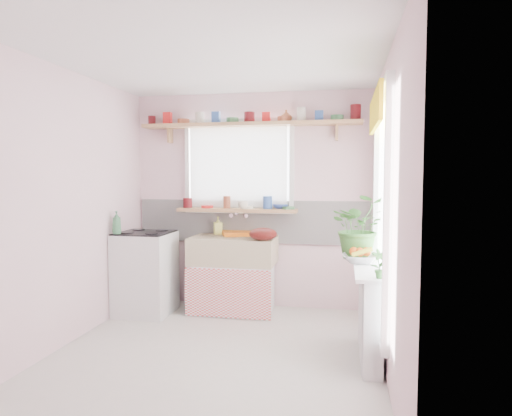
# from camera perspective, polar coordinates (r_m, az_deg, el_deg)

# --- Properties ---
(room) EXTENTS (3.20, 3.20, 3.20)m
(room) POSITION_cam_1_polar(r_m,az_deg,el_deg) (4.53, 5.78, 1.92)
(room) COLOR beige
(room) RESTS_ON ground
(sink_unit) EXTENTS (0.95, 0.65, 1.11)m
(sink_unit) POSITION_cam_1_polar(r_m,az_deg,el_deg) (5.21, -2.85, -8.21)
(sink_unit) COLOR white
(sink_unit) RESTS_ON ground
(cooker) EXTENTS (0.58, 0.58, 0.93)m
(cooker) POSITION_cam_1_polar(r_m,az_deg,el_deg) (5.29, -13.64, -7.82)
(cooker) COLOR white
(cooker) RESTS_ON ground
(radiator_ledge) EXTENTS (0.22, 0.95, 0.78)m
(radiator_ledge) POSITION_cam_1_polar(r_m,az_deg,el_deg) (4.02, 14.11, -12.53)
(radiator_ledge) COLOR white
(radiator_ledge) RESTS_ON ground
(windowsill) EXTENTS (1.40, 0.22, 0.04)m
(windowsill) POSITION_cam_1_polar(r_m,az_deg,el_deg) (5.29, -2.39, -0.27)
(windowsill) COLOR tan
(windowsill) RESTS_ON room
(pine_shelf) EXTENTS (2.52, 0.24, 0.04)m
(pine_shelf) POSITION_cam_1_polar(r_m,az_deg,el_deg) (5.26, -0.84, 10.39)
(pine_shelf) COLOR tan
(pine_shelf) RESTS_ON room
(shelf_crockery) EXTENTS (2.47, 0.11, 0.12)m
(shelf_crockery) POSITION_cam_1_polar(r_m,az_deg,el_deg) (5.28, -1.03, 11.19)
(shelf_crockery) COLOR #590F14
(shelf_crockery) RESTS_ON pine_shelf
(sill_crockery) EXTENTS (1.35, 0.11, 0.12)m
(sill_crockery) POSITION_cam_1_polar(r_m,az_deg,el_deg) (5.30, -2.92, 0.54)
(sill_crockery) COLOR #590F14
(sill_crockery) RESTS_ON windowsill
(dish_tray) EXTENTS (0.54, 0.48, 0.04)m
(dish_tray) POSITION_cam_1_polar(r_m,az_deg,el_deg) (5.32, -1.78, -3.14)
(dish_tray) COLOR orange
(dish_tray) RESTS_ON sink_unit
(colander) EXTENTS (0.39, 0.39, 0.14)m
(colander) POSITION_cam_1_polar(r_m,az_deg,el_deg) (4.86, 0.88, -3.27)
(colander) COLOR #4F100D
(colander) RESTS_ON sink_unit
(jade_plant) EXTENTS (0.61, 0.56, 0.59)m
(jade_plant) POSITION_cam_1_polar(r_m,az_deg,el_deg) (4.28, 12.83, -2.30)
(jade_plant) COLOR #386E2C
(jade_plant) RESTS_ON radiator_ledge
(fruit_bowl) EXTENTS (0.31, 0.31, 0.07)m
(fruit_bowl) POSITION_cam_1_polar(r_m,az_deg,el_deg) (4.12, 12.82, -6.20)
(fruit_bowl) COLOR silver
(fruit_bowl) RESTS_ON radiator_ledge
(herb_pot) EXTENTS (0.14, 0.12, 0.22)m
(herb_pot) POSITION_cam_1_polar(r_m,az_deg,el_deg) (3.52, 15.12, -6.75)
(herb_pot) COLOR #346D2B
(herb_pot) RESTS_ON radiator_ledge
(soap_bottle_sink) EXTENTS (0.12, 0.13, 0.21)m
(soap_bottle_sink) POSITION_cam_1_polar(r_m,az_deg,el_deg) (5.38, -4.77, -2.19)
(soap_bottle_sink) COLOR #EBF26B
(soap_bottle_sink) RESTS_ON sink_unit
(sill_cup) EXTENTS (0.13, 0.13, 0.09)m
(sill_cup) POSITION_cam_1_polar(r_m,az_deg,el_deg) (5.21, -1.60, 0.37)
(sill_cup) COLOR white
(sill_cup) RESTS_ON windowsill
(sill_bowl) EXTENTS (0.21, 0.21, 0.05)m
(sill_bowl) POSITION_cam_1_polar(r_m,az_deg,el_deg) (5.25, 3.07, 0.21)
(sill_bowl) COLOR #3552AF
(sill_bowl) RESTS_ON windowsill
(shelf_vase) EXTENTS (0.17, 0.17, 0.14)m
(shelf_vase) POSITION_cam_1_polar(r_m,az_deg,el_deg) (5.27, 3.79, 11.38)
(shelf_vase) COLOR #A65A33
(shelf_vase) RESTS_ON pine_shelf
(cooker_bottle) EXTENTS (0.12, 0.12, 0.25)m
(cooker_bottle) POSITION_cam_1_polar(r_m,az_deg,el_deg) (5.10, -17.02, -1.74)
(cooker_bottle) COLOR #408152
(cooker_bottle) RESTS_ON cooker
(fruit) EXTENTS (0.20, 0.14, 0.10)m
(fruit) POSITION_cam_1_polar(r_m,az_deg,el_deg) (4.11, 12.92, -5.35)
(fruit) COLOR #E65613
(fruit) RESTS_ON fruit_bowl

